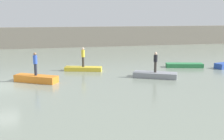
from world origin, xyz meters
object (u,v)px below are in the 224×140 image
object	(u,v)px
rowboat_green	(184,65)
person_yellow_shirt	(83,56)
rowboat_grey	(155,75)
person_dark_shirt	(156,61)
rowboat_orange	(36,79)
person_blue_shirt	(35,63)
rowboat_yellow	(83,69)

from	to	relation	value
rowboat_green	person_yellow_shirt	xyz separation A→B (m)	(-10.13, 0.62, 1.20)
rowboat_grey	rowboat_green	world-z (taller)	rowboat_grey
person_dark_shirt	rowboat_green	bearing A→B (deg)	38.91
rowboat_grey	rowboat_green	bearing A→B (deg)	68.08
rowboat_orange	rowboat_grey	size ratio (longest dim) A/B	0.97
person_dark_shirt	person_blue_shirt	bearing A→B (deg)	175.50
rowboat_green	person_dark_shirt	distance (m)	6.25
rowboat_grey	rowboat_yellow	bearing A→B (deg)	169.27
person_blue_shirt	rowboat_grey	bearing A→B (deg)	-4.50
rowboat_orange	person_dark_shirt	size ratio (longest dim) A/B	2.05
rowboat_yellow	person_blue_shirt	size ratio (longest dim) A/B	1.92
rowboat_yellow	person_dark_shirt	xyz separation A→B (m)	(5.35, -4.48, 1.20)
rowboat_yellow	rowboat_grey	distance (m)	6.98
rowboat_yellow	person_blue_shirt	world-z (taller)	person_blue_shirt
rowboat_yellow	rowboat_green	bearing A→B (deg)	15.07
rowboat_green	person_blue_shirt	distance (m)	14.77
person_yellow_shirt	person_dark_shirt	bearing A→B (deg)	-39.90
rowboat_yellow	person_yellow_shirt	world-z (taller)	person_yellow_shirt
rowboat_grey	person_yellow_shirt	distance (m)	7.08
rowboat_grey	person_yellow_shirt	bearing A→B (deg)	169.27
rowboat_green	person_yellow_shirt	distance (m)	10.22
rowboat_yellow	rowboat_grey	xyz separation A→B (m)	(5.35, -4.48, 0.03)
rowboat_orange	person_blue_shirt	world-z (taller)	person_blue_shirt
rowboat_orange	person_dark_shirt	distance (m)	9.71
rowboat_orange	rowboat_grey	bearing A→B (deg)	28.70
rowboat_yellow	person_dark_shirt	world-z (taller)	person_dark_shirt
rowboat_orange	rowboat_yellow	xyz separation A→B (m)	(4.26, 3.72, -0.08)
rowboat_grey	person_dark_shirt	world-z (taller)	person_dark_shirt
rowboat_orange	person_blue_shirt	xyz separation A→B (m)	(0.00, 0.00, 1.26)
rowboat_orange	rowboat_grey	xyz separation A→B (m)	(9.61, -0.76, -0.04)
person_blue_shirt	rowboat_yellow	bearing A→B (deg)	41.14
rowboat_grey	person_dark_shirt	xyz separation A→B (m)	(-0.00, 0.00, 1.17)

